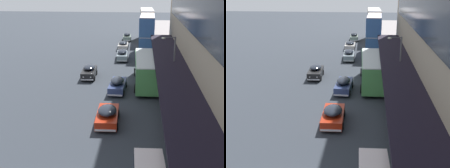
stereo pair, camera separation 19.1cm
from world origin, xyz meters
TOP-DOWN VIEW (x-y plane):
  - transit_bus_kerbside_front at (4.00, 22.53)m, footprint 2.98×10.58m
  - transit_bus_kerbside_rear at (4.26, 40.17)m, footprint 2.85×9.19m
  - transit_bus_kerbside_far at (4.30, 52.14)m, footprint 2.99×10.20m
  - sedan_trailing_near at (0.67, 11.24)m, footprint 2.04×4.64m
  - sedan_oncoming_front at (0.02, 43.30)m, footprint 1.95×4.65m
  - sedan_far_back at (-3.19, 24.77)m, footprint 1.94×4.68m
  - sedan_oncoming_rear at (0.89, 19.62)m, footprint 1.93×4.92m
  - sedan_second_mid at (0.27, 52.18)m, footprint 1.86×4.39m
  - sedan_lead_mid at (0.38, 34.92)m, footprint 1.96×4.99m
  - street_lamp at (6.63, 18.58)m, footprint 1.50×0.28m
  - fire_hydrant at (6.32, 9.84)m, footprint 0.20×0.40m

SIDE VIEW (x-z plane):
  - fire_hydrant at x=6.32m, z-range 0.14..0.84m
  - sedan_oncoming_front at x=0.02m, z-range 0.00..1.44m
  - sedan_trailing_near at x=0.67m, z-range -0.02..1.57m
  - sedan_far_back at x=-3.19m, z-range -0.01..1.57m
  - sedan_lead_mid at x=0.38m, z-range -0.01..1.60m
  - sedan_second_mid at x=0.27m, z-range -0.02..1.65m
  - sedan_oncoming_rear at x=0.89m, z-range -0.02..1.65m
  - transit_bus_kerbside_front at x=4.00m, z-range 0.25..3.60m
  - transit_bus_kerbside_rear at x=4.26m, z-range 0.25..6.75m
  - transit_bus_kerbside_far at x=4.30m, z-range 0.25..6.80m
  - street_lamp at x=6.63m, z-range 0.70..7.01m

